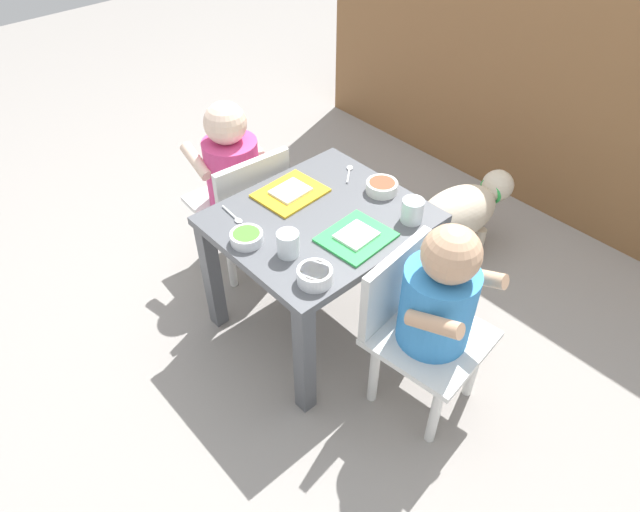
{
  "coord_description": "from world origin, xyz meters",
  "views": [
    {
      "loc": [
        0.94,
        -0.85,
        1.41
      ],
      "look_at": [
        0.0,
        0.0,
        0.28
      ],
      "focal_mm": 31.64,
      "sensor_mm": 36.0,
      "label": 1
    }
  ],
  "objects_px": {
    "seated_child_left": "(234,172)",
    "food_tray_right": "(356,237)",
    "seated_child_right": "(434,301)",
    "dog": "(461,211)",
    "water_cup_right": "(288,245)",
    "spoon_by_left_tray": "(349,172)",
    "water_cup_left": "(412,212)",
    "cereal_bowl_left_side": "(382,187)",
    "cereal_bowl_right_side": "(315,275)",
    "veggie_bowl_near": "(247,237)",
    "spoon_by_right_tray": "(234,216)",
    "dining_table": "(320,238)",
    "food_tray_left": "(290,193)"
  },
  "relations": [
    {
      "from": "seated_child_left",
      "to": "food_tray_right",
      "type": "xyz_separation_m",
      "value": [
        0.55,
        0.02,
        0.05
      ]
    },
    {
      "from": "seated_child_right",
      "to": "dog",
      "type": "distance_m",
      "value": 0.7
    },
    {
      "from": "water_cup_right",
      "to": "spoon_by_left_tray",
      "type": "distance_m",
      "value": 0.42
    },
    {
      "from": "water_cup_left",
      "to": "cereal_bowl_left_side",
      "type": "height_order",
      "value": "water_cup_left"
    },
    {
      "from": "water_cup_right",
      "to": "cereal_bowl_right_side",
      "type": "distance_m",
      "value": 0.13
    },
    {
      "from": "cereal_bowl_left_side",
      "to": "veggie_bowl_near",
      "type": "height_order",
      "value": "cereal_bowl_left_side"
    },
    {
      "from": "seated_child_left",
      "to": "spoon_by_right_tray",
      "type": "bearing_deg",
      "value": -34.8
    },
    {
      "from": "food_tray_right",
      "to": "spoon_by_right_tray",
      "type": "xyz_separation_m",
      "value": [
        -0.3,
        -0.19,
        -0.0
      ]
    },
    {
      "from": "dining_table",
      "to": "food_tray_right",
      "type": "distance_m",
      "value": 0.16
    },
    {
      "from": "water_cup_right",
      "to": "cereal_bowl_left_side",
      "type": "xyz_separation_m",
      "value": [
        -0.03,
        0.39,
        -0.01
      ]
    },
    {
      "from": "water_cup_right",
      "to": "spoon_by_right_tray",
      "type": "distance_m",
      "value": 0.23
    },
    {
      "from": "dog",
      "to": "food_tray_left",
      "type": "height_order",
      "value": "food_tray_left"
    },
    {
      "from": "dog",
      "to": "food_tray_left",
      "type": "distance_m",
      "value": 0.69
    },
    {
      "from": "food_tray_right",
      "to": "water_cup_left",
      "type": "bearing_deg",
      "value": 74.69
    },
    {
      "from": "seated_child_left",
      "to": "cereal_bowl_right_side",
      "type": "bearing_deg",
      "value": -16.4
    },
    {
      "from": "dining_table",
      "to": "spoon_by_right_tray",
      "type": "relative_size",
      "value": 5.68
    },
    {
      "from": "spoon_by_left_tray",
      "to": "spoon_by_right_tray",
      "type": "height_order",
      "value": "same"
    },
    {
      "from": "cereal_bowl_left_side",
      "to": "cereal_bowl_right_side",
      "type": "bearing_deg",
      "value": -69.14
    },
    {
      "from": "seated_child_left",
      "to": "cereal_bowl_right_side",
      "type": "height_order",
      "value": "seated_child_left"
    },
    {
      "from": "veggie_bowl_near",
      "to": "spoon_by_left_tray",
      "type": "relative_size",
      "value": 1.05
    },
    {
      "from": "veggie_bowl_near",
      "to": "cereal_bowl_left_side",
      "type": "bearing_deg",
      "value": 79.49
    },
    {
      "from": "water_cup_left",
      "to": "food_tray_left",
      "type": "bearing_deg",
      "value": -152.23
    },
    {
      "from": "water_cup_right",
      "to": "cereal_bowl_right_side",
      "type": "relative_size",
      "value": 0.77
    },
    {
      "from": "food_tray_left",
      "to": "water_cup_right",
      "type": "xyz_separation_m",
      "value": [
        0.2,
        -0.18,
        0.02
      ]
    },
    {
      "from": "cereal_bowl_left_side",
      "to": "seated_child_right",
      "type": "bearing_deg",
      "value": -28.31
    },
    {
      "from": "food_tray_left",
      "to": "water_cup_left",
      "type": "distance_m",
      "value": 0.37
    },
    {
      "from": "food_tray_left",
      "to": "water_cup_right",
      "type": "height_order",
      "value": "water_cup_right"
    },
    {
      "from": "cereal_bowl_left_side",
      "to": "food_tray_right",
      "type": "bearing_deg",
      "value": -63.5
    },
    {
      "from": "water_cup_left",
      "to": "cereal_bowl_right_side",
      "type": "relative_size",
      "value": 0.77
    },
    {
      "from": "dining_table",
      "to": "water_cup_left",
      "type": "relative_size",
      "value": 8.26
    },
    {
      "from": "water_cup_right",
      "to": "spoon_by_right_tray",
      "type": "xyz_separation_m",
      "value": [
        -0.22,
        -0.02,
        -0.03
      ]
    },
    {
      "from": "dog",
      "to": "spoon_by_right_tray",
      "type": "relative_size",
      "value": 4.4
    },
    {
      "from": "water_cup_right",
      "to": "cereal_bowl_left_side",
      "type": "height_order",
      "value": "water_cup_right"
    },
    {
      "from": "dog",
      "to": "cereal_bowl_left_side",
      "type": "height_order",
      "value": "cereal_bowl_left_side"
    },
    {
      "from": "seated_child_left",
      "to": "cereal_bowl_left_side",
      "type": "distance_m",
      "value": 0.5
    },
    {
      "from": "seated_child_right",
      "to": "spoon_by_left_tray",
      "type": "relative_size",
      "value": 7.49
    },
    {
      "from": "water_cup_left",
      "to": "cereal_bowl_right_side",
      "type": "distance_m",
      "value": 0.36
    },
    {
      "from": "dining_table",
      "to": "spoon_by_right_tray",
      "type": "distance_m",
      "value": 0.26
    },
    {
      "from": "water_cup_left",
      "to": "veggie_bowl_near",
      "type": "xyz_separation_m",
      "value": [
        -0.23,
        -0.4,
        -0.01
      ]
    },
    {
      "from": "cereal_bowl_right_side",
      "to": "spoon_by_right_tray",
      "type": "xyz_separation_m",
      "value": [
        -0.35,
        0.0,
        -0.02
      ]
    },
    {
      "from": "food_tray_right",
      "to": "cereal_bowl_left_side",
      "type": "bearing_deg",
      "value": 116.5
    },
    {
      "from": "food_tray_right",
      "to": "spoon_by_right_tray",
      "type": "bearing_deg",
      "value": -147.45
    },
    {
      "from": "seated_child_right",
      "to": "water_cup_left",
      "type": "bearing_deg",
      "value": 144.05
    },
    {
      "from": "seated_child_right",
      "to": "spoon_by_right_tray",
      "type": "relative_size",
      "value": 6.33
    },
    {
      "from": "food_tray_right",
      "to": "spoon_by_left_tray",
      "type": "distance_m",
      "value": 0.32
    },
    {
      "from": "cereal_bowl_left_side",
      "to": "cereal_bowl_right_side",
      "type": "xyz_separation_m",
      "value": [
        0.15,
        -0.4,
        0.0
      ]
    },
    {
      "from": "food_tray_left",
      "to": "water_cup_right",
      "type": "relative_size",
      "value": 2.93
    },
    {
      "from": "seated_child_right",
      "to": "cereal_bowl_right_side",
      "type": "xyz_separation_m",
      "value": [
        -0.22,
        -0.2,
        0.06
      ]
    },
    {
      "from": "seated_child_left",
      "to": "seated_child_right",
      "type": "xyz_separation_m",
      "value": [
        0.82,
        0.03,
        0.0
      ]
    },
    {
      "from": "food_tray_left",
      "to": "veggie_bowl_near",
      "type": "xyz_separation_m",
      "value": [
        0.09,
        -0.23,
        0.01
      ]
    }
  ]
}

